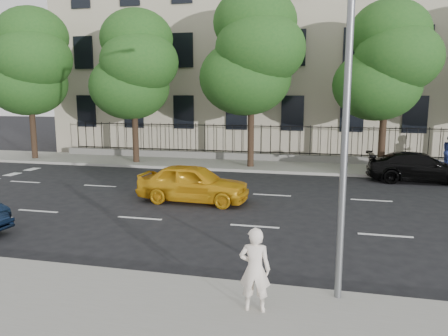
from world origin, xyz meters
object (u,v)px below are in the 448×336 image
(yellow_taxi, at_px, (193,183))
(woman_near, at_px, (255,269))
(street_light, at_px, (348,47))
(black_sedan, at_px, (420,167))

(yellow_taxi, height_order, woman_near, woman_near)
(street_light, relative_size, woman_near, 4.91)
(street_light, bearing_deg, yellow_taxi, 127.87)
(street_light, distance_m, yellow_taxi, 9.83)
(yellow_taxi, xyz_separation_m, black_sedan, (9.48, 6.26, -0.04))
(black_sedan, bearing_deg, woman_near, 158.18)
(black_sedan, relative_size, woman_near, 3.01)
(street_light, xyz_separation_m, black_sedan, (4.09, 13.20, -4.43))
(black_sedan, xyz_separation_m, woman_near, (-5.65, -14.66, 0.25))
(black_sedan, bearing_deg, yellow_taxi, 122.70)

